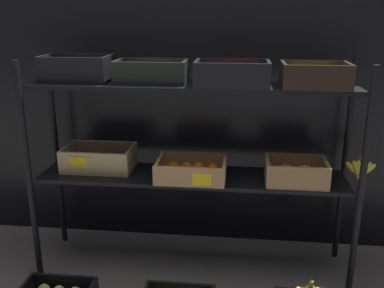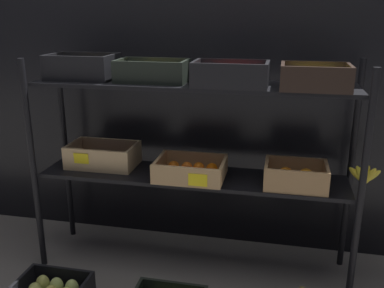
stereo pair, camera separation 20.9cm
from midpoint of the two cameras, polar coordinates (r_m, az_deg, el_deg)
ground_plane at (r=2.53m, az=2.46°, el=-15.58°), size 10.00×10.00×0.00m
storefront_wall at (r=2.53m, az=4.18°, el=7.46°), size 4.03×0.12×1.88m
display_rack at (r=2.18m, az=2.82°, el=2.37°), size 1.77×0.38×1.15m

